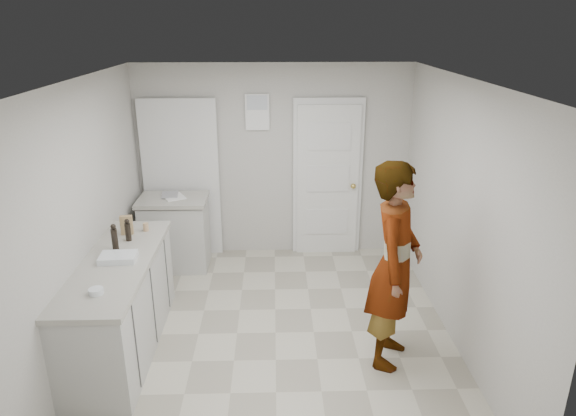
{
  "coord_description": "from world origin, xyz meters",
  "views": [
    {
      "loc": [
        0.0,
        -4.45,
        2.98
      ],
      "look_at": [
        0.14,
        0.4,
        1.2
      ],
      "focal_mm": 32.0,
      "sensor_mm": 36.0,
      "label": 1
    }
  ],
  "objects_px": {
    "oil_cruet_b": "(115,238)",
    "egg_bowl": "(96,291)",
    "person": "(395,266)",
    "cake_mix_box": "(127,225)",
    "spice_jar": "(146,227)",
    "baking_dish": "(118,258)",
    "oil_cruet_a": "(128,230)"
  },
  "relations": [
    {
      "from": "oil_cruet_b",
      "to": "egg_bowl",
      "type": "distance_m",
      "value": 0.84
    },
    {
      "from": "person",
      "to": "cake_mix_box",
      "type": "xyz_separation_m",
      "value": [
        -2.55,
        0.84,
        0.07
      ]
    },
    {
      "from": "spice_jar",
      "to": "baking_dish",
      "type": "height_order",
      "value": "spice_jar"
    },
    {
      "from": "cake_mix_box",
      "to": "spice_jar",
      "type": "relative_size",
      "value": 2.32
    },
    {
      "from": "egg_bowl",
      "to": "person",
      "type": "bearing_deg",
      "value": 8.65
    },
    {
      "from": "cake_mix_box",
      "to": "oil_cruet_b",
      "type": "xyz_separation_m",
      "value": [
        -0.01,
        -0.39,
        0.03
      ]
    },
    {
      "from": "cake_mix_box",
      "to": "baking_dish",
      "type": "xyz_separation_m",
      "value": [
        0.08,
        -0.61,
        -0.07
      ]
    },
    {
      "from": "cake_mix_box",
      "to": "egg_bowl",
      "type": "bearing_deg",
      "value": -94.01
    },
    {
      "from": "oil_cruet_a",
      "to": "oil_cruet_b",
      "type": "bearing_deg",
      "value": -105.43
    },
    {
      "from": "cake_mix_box",
      "to": "oil_cruet_a",
      "type": "bearing_deg",
      "value": -78.35
    },
    {
      "from": "baking_dish",
      "to": "egg_bowl",
      "type": "relative_size",
      "value": 2.85
    },
    {
      "from": "person",
      "to": "baking_dish",
      "type": "height_order",
      "value": "person"
    },
    {
      "from": "spice_jar",
      "to": "baking_dish",
      "type": "xyz_separation_m",
      "value": [
        -0.09,
        -0.69,
        -0.02
      ]
    },
    {
      "from": "cake_mix_box",
      "to": "oil_cruet_a",
      "type": "xyz_separation_m",
      "value": [
        0.06,
        -0.16,
        0.01
      ]
    },
    {
      "from": "egg_bowl",
      "to": "baking_dish",
      "type": "bearing_deg",
      "value": 89.54
    },
    {
      "from": "person",
      "to": "cake_mix_box",
      "type": "relative_size",
      "value": 9.64
    },
    {
      "from": "oil_cruet_a",
      "to": "baking_dish",
      "type": "height_order",
      "value": "oil_cruet_a"
    },
    {
      "from": "person",
      "to": "oil_cruet_a",
      "type": "distance_m",
      "value": 2.59
    },
    {
      "from": "cake_mix_box",
      "to": "spice_jar",
      "type": "height_order",
      "value": "cake_mix_box"
    },
    {
      "from": "oil_cruet_a",
      "to": "oil_cruet_b",
      "type": "distance_m",
      "value": 0.24
    },
    {
      "from": "person",
      "to": "egg_bowl",
      "type": "relative_size",
      "value": 16.2
    },
    {
      "from": "person",
      "to": "baking_dish",
      "type": "distance_m",
      "value": 2.49
    },
    {
      "from": "oil_cruet_a",
      "to": "person",
      "type": "bearing_deg",
      "value": -15.22
    },
    {
      "from": "person",
      "to": "oil_cruet_a",
      "type": "bearing_deg",
      "value": 96.47
    },
    {
      "from": "spice_jar",
      "to": "baking_dish",
      "type": "relative_size",
      "value": 0.25
    },
    {
      "from": "cake_mix_box",
      "to": "oil_cruet_b",
      "type": "height_order",
      "value": "oil_cruet_b"
    },
    {
      "from": "cake_mix_box",
      "to": "person",
      "type": "bearing_deg",
      "value": -25.73
    },
    {
      "from": "oil_cruet_b",
      "to": "person",
      "type": "bearing_deg",
      "value": -10.02
    },
    {
      "from": "spice_jar",
      "to": "baking_dish",
      "type": "distance_m",
      "value": 0.7
    },
    {
      "from": "spice_jar",
      "to": "cake_mix_box",
      "type": "bearing_deg",
      "value": -154.83
    },
    {
      "from": "cake_mix_box",
      "to": "egg_bowl",
      "type": "height_order",
      "value": "cake_mix_box"
    },
    {
      "from": "cake_mix_box",
      "to": "spice_jar",
      "type": "bearing_deg",
      "value": 17.72
    }
  ]
}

